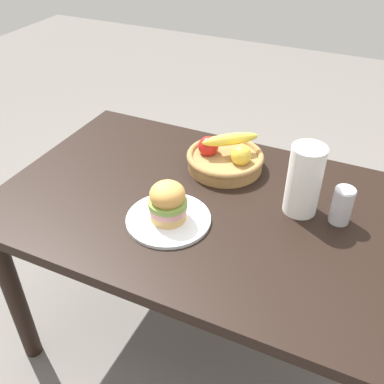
# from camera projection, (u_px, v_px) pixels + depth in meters

# --- Properties ---
(ground_plane) EXTENTS (8.00, 8.00, 0.00)m
(ground_plane) POSITION_uv_depth(u_px,v_px,m) (201.00, 335.00, 1.94)
(ground_plane) COLOR slate
(dining_table) EXTENTS (1.40, 0.90, 0.75)m
(dining_table) POSITION_uv_depth(u_px,v_px,m) (203.00, 224.00, 1.56)
(dining_table) COLOR black
(dining_table) RESTS_ON ground_plane
(plate) EXTENTS (0.27, 0.27, 0.01)m
(plate) POSITION_uv_depth(u_px,v_px,m) (168.00, 219.00, 1.41)
(plate) COLOR white
(plate) RESTS_ON dining_table
(sandwich) EXTENTS (0.12, 0.12, 0.13)m
(sandwich) POSITION_uv_depth(u_px,v_px,m) (168.00, 202.00, 1.37)
(sandwich) COLOR #DBAD60
(sandwich) RESTS_ON plate
(soda_can) EXTENTS (0.07, 0.07, 0.13)m
(soda_can) POSITION_uv_depth(u_px,v_px,m) (342.00, 205.00, 1.38)
(soda_can) COLOR silver
(soda_can) RESTS_ON dining_table
(fruit_basket) EXTENTS (0.29, 0.29, 0.14)m
(fruit_basket) POSITION_uv_depth(u_px,v_px,m) (225.00, 158.00, 1.65)
(fruit_basket) COLOR #9E7542
(fruit_basket) RESTS_ON dining_table
(paper_towel_roll) EXTENTS (0.11, 0.11, 0.24)m
(paper_towel_roll) POSITION_uv_depth(u_px,v_px,m) (304.00, 180.00, 1.39)
(paper_towel_roll) COLOR white
(paper_towel_roll) RESTS_ON dining_table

